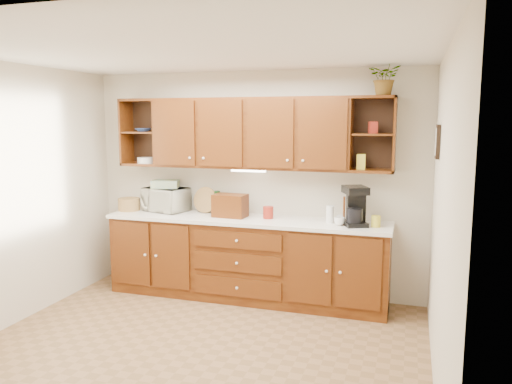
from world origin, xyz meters
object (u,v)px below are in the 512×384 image
Objects in this scene: microwave at (166,199)px; potted_plant at (385,77)px; coffee_maker at (355,206)px; bread_box at (230,206)px.

potted_plant is (2.55, -0.03, 1.39)m from microwave.
potted_plant reaches higher than microwave.
coffee_maker is at bearing 10.44° from microwave.
potted_plant is (0.26, 0.12, 1.33)m from coffee_maker.
microwave is at bearing 152.41° from coffee_maker.
coffee_maker reaches higher than bread_box.
bread_box is at bearing 154.79° from coffee_maker.
microwave reaches higher than bread_box.
bread_box is 1.04× the size of potted_plant.
microwave is 1.38× the size of bread_box.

